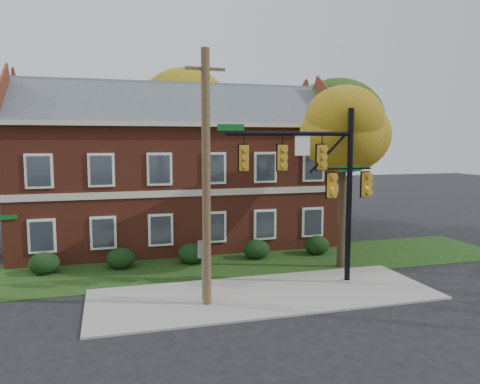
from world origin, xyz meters
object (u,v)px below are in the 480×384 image
object	(u,v)px
hedge_left	(121,258)
tree_far_rear	(178,107)
hedge_far_left	(44,263)
hedge_right	(257,249)
tree_near_right	(349,132)
sign_post	(202,261)
hedge_center	(191,254)
tree_right_rear	(338,113)
utility_pole	(206,179)
hedge_far_right	(317,245)
apartment_building	(175,162)
traffic_signal	(320,177)

from	to	relation	value
hedge_left	tree_far_rear	distance (m)	16.25
hedge_far_left	hedge_right	xyz separation A→B (m)	(10.50, 0.00, 0.00)
tree_near_right	sign_post	world-z (taller)	tree_near_right
hedge_center	tree_right_rear	world-z (taller)	tree_right_rear
utility_pole	sign_post	distance (m)	3.24
hedge_left	hedge_center	size ratio (longest dim) A/B	1.00
tree_right_rear	hedge_far_right	bearing A→B (deg)	-125.23
apartment_building	hedge_far_right	size ratio (longest dim) A/B	13.43
hedge_far_left	tree_far_rear	distance (m)	17.61
apartment_building	hedge_left	bearing A→B (deg)	-123.67
hedge_far_left	traffic_signal	world-z (taller)	traffic_signal
hedge_far_left	tree_right_rear	bearing A→B (deg)	18.45
hedge_far_left	traffic_signal	size ratio (longest dim) A/B	0.18
apartment_building	hedge_left	distance (m)	7.73
hedge_left	hedge_right	world-z (taller)	same
hedge_left	tree_near_right	world-z (taller)	tree_near_right
sign_post	hedge_far_left	bearing A→B (deg)	129.14
hedge_center	utility_pole	size ratio (longest dim) A/B	0.15
tree_near_right	sign_post	xyz separation A→B (m)	(-7.82, -2.96, -5.01)
apartment_building	hedge_right	distance (m)	7.73
hedge_far_right	hedge_far_left	bearing A→B (deg)	180.00
traffic_signal	sign_post	distance (m)	6.10
tree_far_rear	hedge_far_right	bearing A→B (deg)	-66.63
tree_far_rear	utility_pole	distance (m)	19.81
hedge_center	sign_post	size ratio (longest dim) A/B	0.57
tree_near_right	utility_pole	size ratio (longest dim) A/B	0.89
hedge_left	hedge_center	bearing A→B (deg)	0.00
hedge_far_left	hedge_far_right	distance (m)	14.00
hedge_far_right	sign_post	distance (m)	9.62
apartment_building	utility_pole	distance (m)	11.49
hedge_far_left	tree_right_rear	world-z (taller)	tree_right_rear
hedge_left	tree_near_right	distance (m)	12.68
apartment_building	traffic_signal	xyz separation A→B (m)	(4.63, -10.41, -0.25)
hedge_far_left	hedge_right	bearing A→B (deg)	0.00
apartment_building	hedge_left	world-z (taller)	apartment_building
hedge_far_left	hedge_far_right	xyz separation A→B (m)	(14.00, 0.00, 0.00)
hedge_center	tree_far_rear	xyz separation A→B (m)	(1.34, 13.09, 8.32)
tree_near_right	traffic_signal	xyz separation A→B (m)	(-2.60, -2.32, -1.93)
utility_pole	hedge_far_left	bearing A→B (deg)	132.13
tree_near_right	tree_right_rear	distance (m)	9.94
hedge_far_right	tree_far_rear	world-z (taller)	tree_far_rear
apartment_building	hedge_center	bearing A→B (deg)	-90.00
traffic_signal	utility_pole	size ratio (longest dim) A/B	0.80
apartment_building	tree_near_right	size ratio (longest dim) A/B	2.19
hedge_center	hedge_far_right	bearing A→B (deg)	0.00
hedge_left	hedge_center	distance (m)	3.50
apartment_building	hedge_center	size ratio (longest dim) A/B	13.43
utility_pole	hedge_center	bearing A→B (deg)	81.28
apartment_building	hedge_center	distance (m)	6.89
hedge_far_left	hedge_left	xyz separation A→B (m)	(3.50, 0.00, 0.00)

